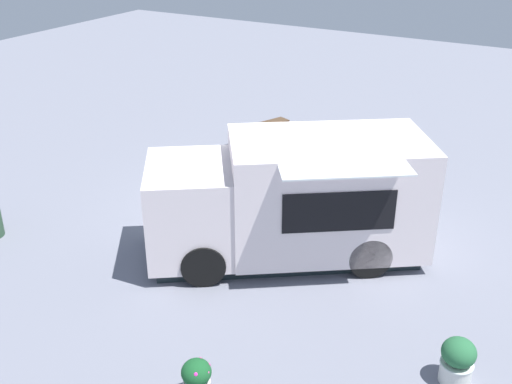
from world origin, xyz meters
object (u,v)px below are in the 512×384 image
Objects in this scene: person_customer at (404,148)px; planter_flowering_near at (457,360)px; planter_flowering_far at (197,378)px; food_truck at (292,202)px; plaza_bench at (261,128)px.

person_customer is 1.22× the size of planter_flowering_near.
food_truck is at bearing 98.32° from planter_flowering_far.
planter_flowering_near is (3.19, -7.67, 0.02)m from person_customer.
person_customer is 1.42× the size of planter_flowering_far.
planter_flowering_near reaches higher than planter_flowering_far.
food_truck is 4.24m from planter_flowering_near.
planter_flowering_far is (0.12, -9.80, -0.02)m from person_customer.
planter_flowering_near is 1.16× the size of planter_flowering_far.
food_truck is at bearing -55.20° from plaza_bench.
person_customer is at bearing 90.73° from planter_flowering_far.
person_customer is at bearing 85.21° from food_truck.
planter_flowering_far reaches higher than plaza_bench.
plaza_bench is at bearing 124.80° from food_truck.
person_customer reaches higher than planter_flowering_near.
food_truck is 4.23m from planter_flowering_far.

